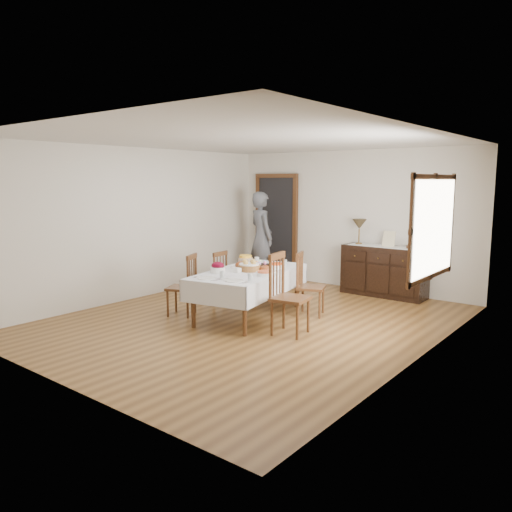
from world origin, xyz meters
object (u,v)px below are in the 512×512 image
Objects in this scene: chair_right_near at (287,293)px; chair_right_far at (308,284)px; dining_table at (249,276)px; chair_left_far at (215,277)px; chair_left_near at (184,284)px; person at (261,234)px; sideboard at (384,271)px; table_lamp at (359,225)px.

chair_right_near is 1.13× the size of chair_right_far.
dining_table is 0.98m from chair_left_far.
dining_table is 2.03× the size of chair_right_near.
chair_left_near is 0.49× the size of person.
dining_table is at bearing 98.96° from chair_left_near.
dining_table is at bearing 148.23° from person.
chair_left_far reaches higher than sideboard.
chair_right_near reaches higher than chair_left_near.
chair_left_far is 1.63m from chair_right_far.
table_lamp is at bearing -1.66° from chair_right_near.
person is at bearing -169.03° from chair_left_far.
dining_table is 2.33× the size of chair_left_near.
chair_left_near reaches higher than sideboard.
chair_left_near is at bearing 107.48° from chair_right_far.
chair_right_near is (1.75, 0.21, 0.07)m from chair_left_near.
table_lamp is (-0.13, 1.91, 0.76)m from chair_right_far.
person is at bearing 112.96° from dining_table.
chair_right_near is (1.86, -0.60, 0.10)m from chair_left_far.
chair_left_far is (-0.94, 0.26, -0.17)m from dining_table.
chair_right_near is 2.99m from table_lamp.
person is (-1.45, 2.19, 0.35)m from dining_table.
chair_left_near is 0.81m from chair_left_far.
table_lamp reaches higher than sideboard.
person reaches higher than chair_left_far.
chair_right_far is at bearing 104.16° from chair_left_near.
table_lamp is at bearing 67.93° from dining_table.
person is 2.02m from table_lamp.
sideboard is at bearing -32.35° from chair_right_far.
person is at bearing 168.24° from chair_left_near.
chair_left_near is 3.45m from table_lamp.
chair_left_far is (-0.12, 0.80, -0.03)m from chair_left_near.
chair_right_far reaches higher than chair_left_far.
person is (-2.09, 1.55, 0.49)m from chair_right_far.
table_lamp is (1.97, 0.36, 0.27)m from person.
chair_right_near reaches higher than sideboard.
chair_right_near is 0.56× the size of person.
person reaches higher than chair_right_near.
chair_left_near is at bearing 127.68° from person.
chair_left_far is at bearing 82.04° from chair_right_far.
chair_right_near reaches higher than chair_right_far.
sideboard is 0.94m from table_lamp.
table_lamp is at bearing 131.88° from chair_left_near.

